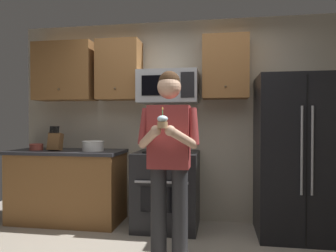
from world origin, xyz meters
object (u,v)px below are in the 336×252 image
oven_range (167,190)px  microwave (168,87)px  bowl_large_white (93,146)px  cupcake (163,122)px  refrigerator (298,156)px  knife_block (55,141)px  person (169,154)px  bowl_small_colored (36,147)px

oven_range → microwave: 1.26m
bowl_large_white → microwave: bearing=7.7°
cupcake → microwave: bearing=97.3°
refrigerator → bowl_large_white: refrigerator is taller
refrigerator → knife_block: refrigerator is taller
person → cupcake: person is taller
oven_range → knife_block: 1.55m
microwave → person: (0.17, -1.00, -0.72)m
person → refrigerator: bearing=32.4°
refrigerator → cupcake: size_ratio=10.35×
person → oven_range: bearing=101.0°
knife_block → person: size_ratio=0.18×
microwave → bowl_small_colored: 1.88m
knife_block → bowl_small_colored: knife_block is taller
microwave → person: 1.25m
bowl_large_white → person: 1.41m
bowl_large_white → person: person is taller
bowl_small_colored → person: size_ratio=0.10×
bowl_small_colored → microwave: bearing=4.5°
oven_range → refrigerator: 1.56m
oven_range → person: bearing=-79.0°
oven_range → cupcake: (0.17, -1.21, 0.83)m
bowl_small_colored → cupcake: bearing=-32.4°
microwave → person: microwave is taller
oven_range → bowl_large_white: size_ratio=3.42×
refrigerator → oven_range: bearing=178.5°
bowl_small_colored → cupcake: 2.25m
oven_range → bowl_large_white: (-0.94, -0.01, 0.52)m
refrigerator → person: 1.58m
person → cupcake: 0.44m
oven_range → microwave: size_ratio=1.26×
microwave → refrigerator: 1.72m
bowl_small_colored → oven_range: bearing=0.5°
person → cupcake: size_ratio=10.13×
bowl_large_white → person: size_ratio=0.15×
refrigerator → bowl_small_colored: bearing=179.6°
person → bowl_small_colored: bearing=155.3°
microwave → bowl_small_colored: bearing=-175.5°
microwave → cupcake: bearing=-82.7°
oven_range → bowl_small_colored: bearing=-179.5°
bowl_large_white → cupcake: (1.11, -1.20, 0.31)m
bowl_large_white → person: (1.11, -0.87, 0.01)m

